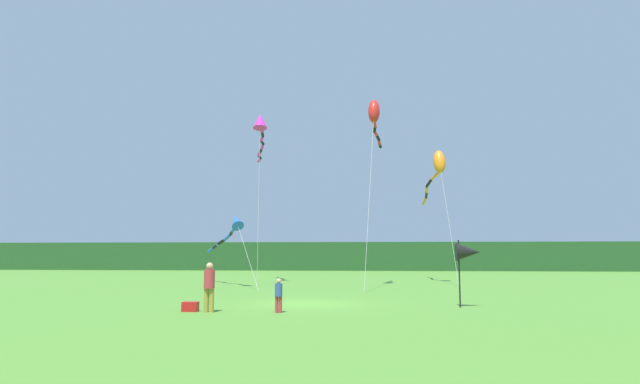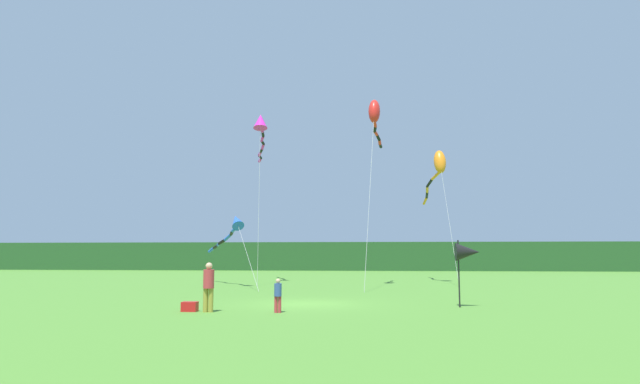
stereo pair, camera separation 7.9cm
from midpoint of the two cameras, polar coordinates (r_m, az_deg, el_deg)
name	(u,v)px [view 1 (the left image)]	position (r m, az deg, el deg)	size (l,w,h in m)	color
ground_plane	(306,304)	(22.48, -1.61, -11.65)	(120.00, 120.00, 0.00)	#4C842D
distant_treeline	(350,256)	(67.27, 3.18, -6.76)	(108.00, 2.32, 3.47)	#234C23
person_adult	(209,284)	(19.58, -11.66, -9.47)	(0.38, 0.38, 1.71)	olive
person_child	(279,294)	(19.09, -4.49, -10.59)	(0.26, 0.26, 1.16)	#B23338
cooler_box	(190,307)	(20.02, -13.57, -11.62)	(0.54, 0.36, 0.34)	red
banner_flag_pole	(468,252)	(21.60, 15.16, -6.15)	(0.90, 0.70, 2.54)	black
kite_red	(374,115)	(35.32, 5.66, 8.07)	(1.22, 8.96, 11.95)	#B2B2B2
kite_blue	(232,228)	(35.13, -9.34, -3.74)	(5.89, 9.80, 4.66)	#B2B2B2
kite_magenta	(260,127)	(39.62, -6.34, 6.83)	(2.11, 9.06, 12.02)	#B2B2B2
kite_orange	(437,167)	(39.87, 12.15, 2.53)	(1.29, 10.69, 9.43)	#B2B2B2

